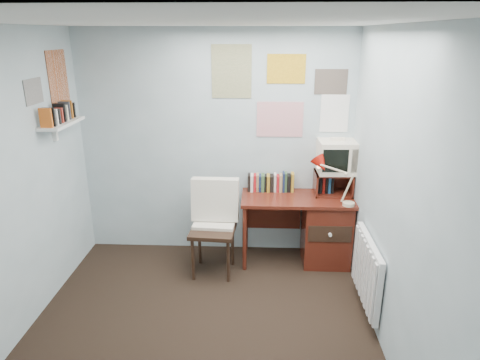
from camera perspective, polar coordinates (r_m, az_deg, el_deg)
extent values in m
plane|color=black|center=(3.77, -5.66, -21.31)|extent=(3.50, 3.50, 0.00)
cube|color=silver|center=(4.76, -3.25, 4.60)|extent=(3.00, 0.02, 2.50)
cube|color=silver|center=(3.24, 20.88, -3.69)|extent=(0.02, 3.50, 2.50)
cube|color=white|center=(2.88, -7.36, 20.23)|extent=(3.00, 3.50, 0.02)
cube|color=#581F14|center=(4.65, 7.65, -2.47)|extent=(1.20, 0.55, 0.03)
cube|color=#581F14|center=(4.84, 11.37, -6.69)|extent=(0.50, 0.50, 0.72)
cylinder|color=#581F14|center=(4.57, 0.61, -7.89)|extent=(0.04, 0.04, 0.72)
cylinder|color=#581F14|center=(5.00, 0.80, -5.45)|extent=(0.04, 0.04, 0.72)
cube|color=#581F14|center=(4.99, 4.38, -4.83)|extent=(0.64, 0.02, 0.30)
cube|color=black|center=(4.48, -3.64, -6.77)|extent=(0.53, 0.51, 0.97)
cube|color=red|center=(4.45, 14.48, -0.69)|extent=(0.36, 0.33, 0.44)
cube|color=#581F14|center=(4.76, 12.29, -0.40)|extent=(0.40, 0.30, 0.25)
cube|color=#F0E2C9|center=(4.69, 12.77, 3.30)|extent=(0.41, 0.38, 0.38)
cube|color=#581F14|center=(4.76, 4.66, -0.19)|extent=(0.60, 0.14, 0.22)
cube|color=white|center=(4.06, 16.60, -11.56)|extent=(0.09, 0.80, 0.60)
cube|color=white|center=(4.43, -22.66, 7.00)|extent=(0.20, 0.62, 0.24)
cube|color=white|center=(4.62, 5.45, 11.70)|extent=(1.20, 0.01, 0.90)
cube|color=white|center=(4.42, -24.42, 11.76)|extent=(0.01, 0.70, 0.60)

